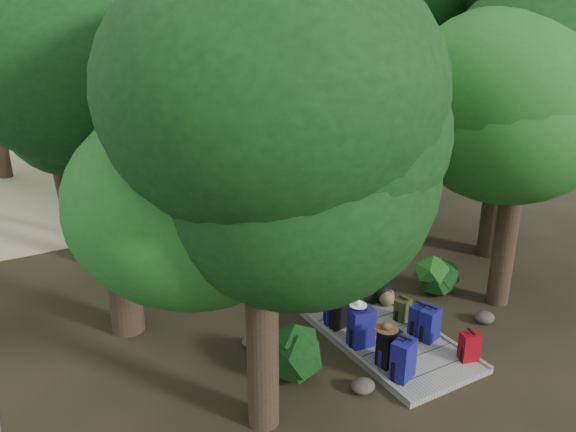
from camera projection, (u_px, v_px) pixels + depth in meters
ground at (305, 280)px, 13.96m from camera, size 120.00×120.00×0.00m
sand_beach at (132, 150)px, 26.99m from camera, size 40.00×22.00×0.02m
boardwalk at (286, 263)px, 14.75m from camera, size 2.00×12.00×0.12m
backpack_left_a at (403, 357)px, 9.91m from camera, size 0.53×0.45×0.83m
backpack_left_b at (389, 346)px, 10.30m from camera, size 0.45×0.35×0.76m
backpack_left_c at (361, 325)px, 10.88m from camera, size 0.51×0.40×0.87m
backpack_left_d at (334, 309)px, 11.73m from camera, size 0.47×0.40×0.61m
backpack_right_a at (470, 345)px, 10.46m from camera, size 0.40×0.33×0.62m
backpack_right_b at (430, 323)px, 11.10m from camera, size 0.48×0.40×0.74m
backpack_right_c at (420, 318)px, 11.33m from camera, size 0.45×0.37×0.68m
backpack_right_d at (403, 308)px, 11.86m from camera, size 0.39×0.32×0.51m
duffel_right_khaki at (380, 293)px, 12.66m from camera, size 0.42×0.58×0.36m
duffel_right_black at (368, 287)px, 12.82m from camera, size 0.69×0.87×0.48m
suitcase_on_boardwalk at (339, 315)px, 11.54m from camera, size 0.39×0.25×0.56m
lone_suitcase_on_sand at (198, 183)px, 20.49m from camera, size 0.50×0.33×0.74m
hat_brown at (387, 325)px, 10.13m from camera, size 0.44×0.44×0.13m
hat_white at (358, 303)px, 10.72m from camera, size 0.34×0.34×0.11m
kayak at (75, 186)px, 20.89m from camera, size 1.50×2.93×0.29m
sun_lounger at (231, 162)px, 23.53m from camera, size 1.35×2.00×0.62m
tree_right_a at (518, 154)px, 11.71m from camera, size 4.18×4.18×6.97m
tree_right_b at (517, 52)px, 13.65m from camera, size 6.00×6.00×10.72m
tree_right_c at (376, 78)px, 15.57m from camera, size 5.25×5.25×9.08m
tree_right_d at (395, 59)px, 18.26m from camera, size 5.27×5.27×9.66m
tree_right_e at (285, 73)px, 20.42m from camera, size 4.64×4.64×8.36m
tree_right_f at (322, 49)px, 22.68m from camera, size 5.41×5.41×9.67m
tree_left_a at (260, 216)px, 7.91m from camera, size 4.29×4.29×7.14m
tree_left_b at (103, 101)px, 10.15m from camera, size 5.29×5.29×9.53m
tree_left_c at (92, 126)px, 13.48m from camera, size 4.25×4.25×7.38m
tree_back_a at (95, 56)px, 23.75m from camera, size 5.19×5.19×8.97m
tree_back_b at (167, 50)px, 26.90m from camera, size 5.07×5.07×9.06m
tree_back_c at (222, 58)px, 27.12m from camera, size 4.63×4.63×8.33m
palm_right_a at (276, 80)px, 18.92m from camera, size 4.82×4.82×8.22m
palm_right_b at (260, 70)px, 23.99m from camera, size 4.07×4.07×7.86m
palm_right_c at (208, 70)px, 24.03m from camera, size 4.91×4.91×7.81m
palm_left_a at (44, 110)px, 15.33m from camera, size 4.71×4.71×7.50m
rock_left_a at (363, 386)px, 9.81m from camera, size 0.43×0.39×0.24m
rock_left_b at (250, 341)px, 11.18m from camera, size 0.35×0.32×0.19m
rock_left_c at (250, 281)px, 13.64m from camera, size 0.45×0.41×0.25m
rock_left_d at (178, 259)px, 14.93m from camera, size 0.31×0.28×0.17m
rock_right_a at (485, 317)px, 12.01m from camera, size 0.44×0.39×0.24m
rock_right_b at (437, 275)px, 13.97m from camera, size 0.43×0.38×0.23m
rock_right_c at (342, 248)px, 15.62m from camera, size 0.30×0.27×0.16m
rock_right_d at (322, 214)px, 18.06m from camera, size 0.56×0.51×0.31m
shrub_left_a at (302, 352)px, 10.17m from camera, size 1.06×1.06×0.95m
shrub_left_b at (218, 266)px, 13.86m from camera, size 0.83×0.83×0.75m
shrub_left_c at (141, 225)px, 15.85m from camera, size 1.36×1.36×1.23m
shrub_right_a at (436, 275)px, 13.17m from camera, size 1.05×1.05×0.94m
shrub_right_b at (339, 213)px, 16.89m from camera, size 1.28×1.28×1.15m
shrub_right_c at (272, 195)px, 19.37m from camera, size 0.74×0.74×0.66m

